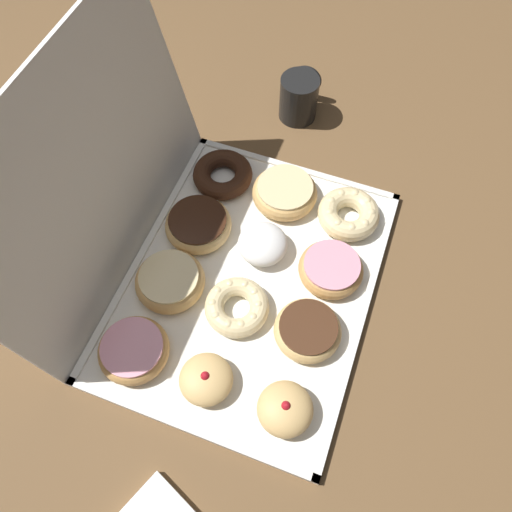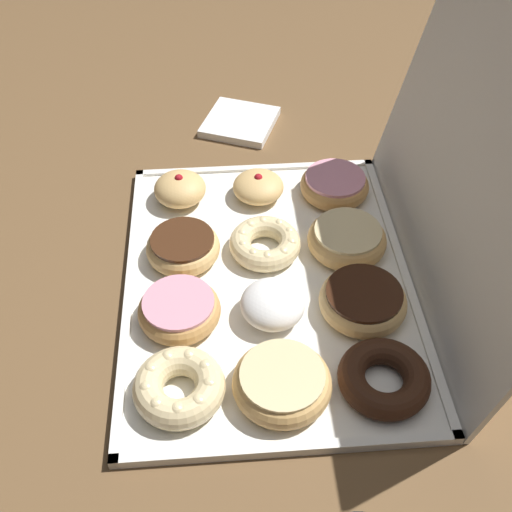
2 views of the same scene
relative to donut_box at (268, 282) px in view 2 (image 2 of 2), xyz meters
name	(u,v)px [view 2 (image 2 of 2)]	position (x,y,z in m)	size (l,w,h in m)	color
ground_plane	(268,285)	(0.00, 0.00, -0.01)	(3.00, 3.00, 0.00)	brown
donut_box	(268,282)	(0.00, 0.00, 0.00)	(0.53, 0.41, 0.01)	white
box_lid_open	(465,173)	(0.00, 0.24, 0.18)	(0.53, 0.38, 0.01)	white
jelly_filled_donut_0	(180,189)	(-0.19, -0.13, 0.03)	(0.08, 0.08, 0.05)	#E5B770
chocolate_frosted_donut_1	(183,247)	(-0.06, -0.12, 0.02)	(0.11, 0.11, 0.04)	#E5B770
pink_frosted_donut_2	(179,310)	(0.06, -0.13, 0.02)	(0.11, 0.11, 0.04)	tan
cruller_donut_3	(179,386)	(0.18, -0.12, 0.02)	(0.11, 0.11, 0.04)	beige
jelly_filled_donut_4	(260,187)	(-0.19, 0.00, 0.02)	(0.08, 0.08, 0.05)	#E5B770
cruller_donut_5	(266,243)	(-0.06, 0.00, 0.02)	(0.11, 0.11, 0.03)	beige
powdered_filled_donut_6	(275,304)	(0.06, 0.00, 0.03)	(0.09, 0.09, 0.05)	white
glazed_ring_donut_7	(282,382)	(0.18, 0.00, 0.03)	(0.12, 0.12, 0.04)	tan
pink_frosted_donut_8	(335,185)	(-0.18, 0.12, 0.02)	(0.11, 0.11, 0.04)	tan
glazed_ring_donut_9	(347,239)	(-0.06, 0.12, 0.03)	(0.12, 0.12, 0.04)	tan
chocolate_frosted_donut_10	(363,301)	(0.06, 0.12, 0.02)	(0.12, 0.12, 0.04)	#E5B770
chocolate_cake_ring_donut_11	(384,378)	(0.19, 0.13, 0.02)	(0.11, 0.11, 0.03)	#381E11
napkin_stack	(240,122)	(-0.41, -0.02, 0.00)	(0.13, 0.13, 0.01)	white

